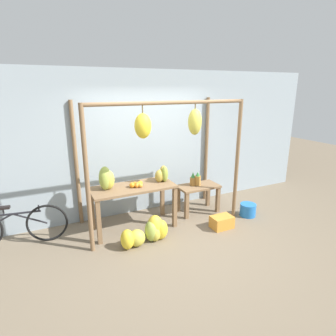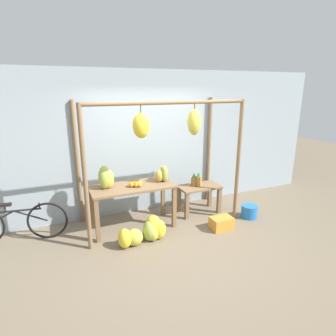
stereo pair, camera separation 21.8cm
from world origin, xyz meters
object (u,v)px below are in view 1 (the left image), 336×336
object	(u,v)px
banana_pile_on_table	(107,179)
blue_bucket	(248,210)
banana_pile_ground_left	(132,239)
papaya_pile	(162,174)
orange_pile	(136,185)
banana_pile_ground_right	(155,230)
pineapple_cluster	(195,180)
parked_bicycle	(14,226)
fruit_crate_white	(222,222)

from	to	relation	value
banana_pile_on_table	blue_bucket	distance (m)	2.83
banana_pile_ground_left	papaya_pile	bearing A→B (deg)	38.17
orange_pile	banana_pile_ground_right	size ratio (longest dim) A/B	0.59
pineapple_cluster	banana_pile_ground_left	distance (m)	1.84
pineapple_cluster	banana_pile_ground_left	size ratio (longest dim) A/B	0.63
pineapple_cluster	parked_bicycle	size ratio (longest dim) A/B	0.18
banana_pile_ground_left	blue_bucket	distance (m)	2.44
orange_pile	pineapple_cluster	bearing A→B (deg)	7.68
banana_pile_on_table	fruit_crate_white	xyz separation A→B (m)	(1.87, -0.74, -0.87)
fruit_crate_white	parked_bicycle	size ratio (longest dim) A/B	0.24
pineapple_cluster	papaya_pile	world-z (taller)	papaya_pile
banana_pile_ground_right	fruit_crate_white	distance (m)	1.26
blue_bucket	papaya_pile	distance (m)	1.89
banana_pile_on_table	fruit_crate_white	bearing A→B (deg)	-21.53
orange_pile	banana_pile_ground_right	xyz separation A→B (m)	(0.13, -0.51, -0.65)
banana_pile_on_table	blue_bucket	world-z (taller)	banana_pile_on_table
banana_pile_ground_left	papaya_pile	world-z (taller)	papaya_pile
banana_pile_ground_right	blue_bucket	world-z (taller)	banana_pile_ground_right
orange_pile	fruit_crate_white	xyz separation A→B (m)	(1.38, -0.64, -0.73)
blue_bucket	banana_pile_ground_right	bearing A→B (deg)	-178.72
banana_pile_ground_left	fruit_crate_white	size ratio (longest dim) A/B	1.15
banana_pile_ground_left	parked_bicycle	bearing A→B (deg)	152.35
banana_pile_on_table	orange_pile	distance (m)	0.52
parked_bicycle	banana_pile_ground_left	bearing A→B (deg)	-27.65
fruit_crate_white	parked_bicycle	xyz separation A→B (m)	(-3.34, 0.96, 0.23)
blue_bucket	parked_bicycle	world-z (taller)	parked_bicycle
banana_pile_ground_left	banana_pile_ground_right	world-z (taller)	banana_pile_ground_right
banana_pile_ground_left	blue_bucket	bearing A→B (deg)	2.28
pineapple_cluster	parked_bicycle	distance (m)	3.28
banana_pile_ground_left	blue_bucket	xyz separation A→B (m)	(2.44, 0.10, -0.03)
parked_bicycle	papaya_pile	world-z (taller)	papaya_pile
banana_pile_ground_left	blue_bucket	size ratio (longest dim) A/B	1.44
parked_bicycle	papaya_pile	bearing A→B (deg)	-5.29
orange_pile	pineapple_cluster	size ratio (longest dim) A/B	0.92
banana_pile_on_table	pineapple_cluster	size ratio (longest dim) A/B	1.46
blue_bucket	orange_pile	bearing A→B (deg)	167.82
fruit_crate_white	papaya_pile	bearing A→B (deg)	139.75
fruit_crate_white	blue_bucket	bearing A→B (deg)	13.36
orange_pile	fruit_crate_white	distance (m)	1.69
orange_pile	banana_pile_on_table	bearing A→B (deg)	169.04
banana_pile_on_table	pineapple_cluster	distance (m)	1.82
banana_pile_ground_right	banana_pile_ground_left	bearing A→B (deg)	-172.97
pineapple_cluster	banana_pile_on_table	bearing A→B (deg)	-177.43
pineapple_cluster	banana_pile_ground_right	world-z (taller)	pineapple_cluster
pineapple_cluster	fruit_crate_white	size ratio (longest dim) A/B	0.72
parked_bicycle	papaya_pile	xyz separation A→B (m)	(2.48, -0.23, 0.59)
orange_pile	fruit_crate_white	bearing A→B (deg)	-24.99
orange_pile	parked_bicycle	bearing A→B (deg)	170.95
orange_pile	papaya_pile	xyz separation A→B (m)	(0.52, 0.08, 0.09)
fruit_crate_white	orange_pile	bearing A→B (deg)	155.01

